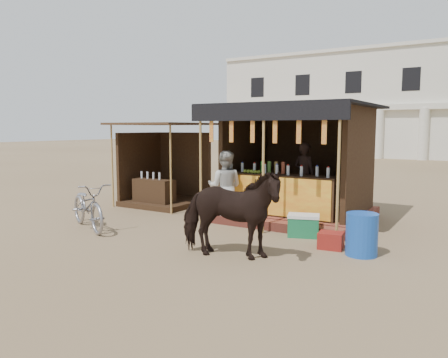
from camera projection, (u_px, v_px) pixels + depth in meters
The scene contains 10 objects.
ground at pixel (181, 243), 8.55m from camera, with size 120.00×120.00×0.00m, color #846B4C.
main_stall at pixel (296, 177), 10.74m from camera, with size 3.60×3.61×2.78m.
secondary_stall at pixel (161, 175), 12.83m from camera, with size 2.40×2.40×2.38m.
cow at pixel (230, 214), 7.45m from camera, with size 0.85×1.86×1.57m, color black.
motorbike at pixel (88, 206), 9.67m from camera, with size 0.70×1.99×1.05m, color gray.
bystander at pixel (225, 187), 10.25m from camera, with size 0.83×0.65×1.71m, color #B9B8B3.
blue_barrel at pixel (362, 234), 7.67m from camera, with size 0.55×0.55×0.75m, color #174AAD.
red_crate at pixel (331, 240), 8.13m from camera, with size 0.44×0.38×0.31m, color maroon.
cooler at pixel (303, 225), 9.03m from camera, with size 0.75×0.62×0.46m.
background_building at pixel (390, 106), 34.46m from camera, with size 26.00×7.45×8.18m.
Camera 1 is at (5.08, -6.67, 2.24)m, focal length 35.00 mm.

